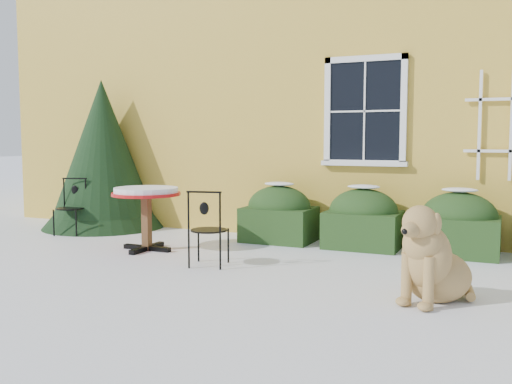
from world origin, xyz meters
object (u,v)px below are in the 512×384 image
at_px(evergreen_shrub, 103,168).
at_px(bistro_table, 146,198).
at_px(patio_chair_near, 208,228).
at_px(dog, 431,262).
at_px(patio_chair_far, 71,206).

distance_m(evergreen_shrub, bistro_table, 2.49).
bearing_deg(patio_chair_near, dog, 156.51).
bearing_deg(bistro_table, evergreen_shrub, 142.34).
bearing_deg(patio_chair_far, dog, -32.16).
bearing_deg(patio_chair_far, bistro_table, -34.58).
height_order(patio_chair_near, patio_chair_far, patio_chair_near).
xyz_separation_m(evergreen_shrub, dog, (5.93, -2.57, -0.65)).
height_order(bistro_table, dog, dog).
bearing_deg(dog, evergreen_shrub, 178.57).
relative_size(bistro_table, dog, 0.92).
distance_m(patio_chair_near, dog, 2.75).
relative_size(evergreen_shrub, patio_chair_near, 2.76).
height_order(evergreen_shrub, dog, evergreen_shrub).
bearing_deg(evergreen_shrub, dog, -23.44).
bearing_deg(dog, patio_chair_near, -168.96).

